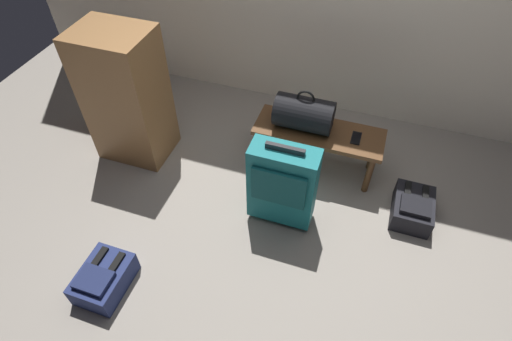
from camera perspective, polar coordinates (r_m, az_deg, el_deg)
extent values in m
plane|color=gray|center=(2.99, 3.30, -8.27)|extent=(6.60, 6.60, 0.00)
cube|color=brown|center=(3.17, 8.91, 5.38)|extent=(1.00, 0.36, 0.04)
cylinder|color=brown|center=(3.28, 0.52, 3.06)|extent=(0.05, 0.05, 0.36)
cylinder|color=brown|center=(3.20, 15.65, -0.56)|extent=(0.05, 0.05, 0.36)
cylinder|color=brown|center=(3.46, 1.89, 5.88)|extent=(0.05, 0.05, 0.36)
cylinder|color=brown|center=(3.39, 16.24, 2.51)|extent=(0.05, 0.05, 0.36)
cylinder|color=black|center=(3.09, 6.80, 7.99)|extent=(0.44, 0.26, 0.26)
torus|color=black|center=(3.00, 7.04, 10.07)|extent=(0.14, 0.02, 0.14)
cube|color=black|center=(3.14, 13.97, 4.49)|extent=(0.07, 0.14, 0.01)
cube|color=black|center=(3.14, 13.99, 4.55)|extent=(0.06, 0.13, 0.00)
cube|color=#14666B|center=(2.77, 3.78, -1.95)|extent=(0.46, 0.20, 0.64)
cube|color=#0E474A|center=(2.64, 3.19, -2.54)|extent=(0.37, 0.02, 0.29)
cube|color=#262628|center=(2.53, 4.15, 3.09)|extent=(0.26, 0.03, 0.04)
cylinder|color=black|center=(3.11, 0.96, -4.48)|extent=(0.02, 0.05, 0.05)
cylinder|color=black|center=(3.06, 6.75, -5.96)|extent=(0.02, 0.05, 0.05)
cube|color=black|center=(3.21, 21.24, -4.99)|extent=(0.28, 0.38, 0.17)
cube|color=black|center=(3.09, 21.67, -4.74)|extent=(0.21, 0.17, 0.04)
cube|color=black|center=(3.18, 20.67, -2.78)|extent=(0.04, 0.19, 0.02)
cube|color=black|center=(3.20, 22.86, -3.29)|extent=(0.04, 0.19, 0.02)
cube|color=navy|center=(2.85, -20.67, -14.15)|extent=(0.28, 0.38, 0.17)
cube|color=#182045|center=(2.75, -22.00, -14.18)|extent=(0.21, 0.17, 0.04)
cube|color=black|center=(2.83, -21.51, -11.67)|extent=(0.04, 0.19, 0.02)
cube|color=black|center=(2.77, -19.37, -12.55)|extent=(0.04, 0.19, 0.02)
cube|color=olive|center=(3.35, -17.85, 9.90)|extent=(0.56, 0.44, 1.10)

